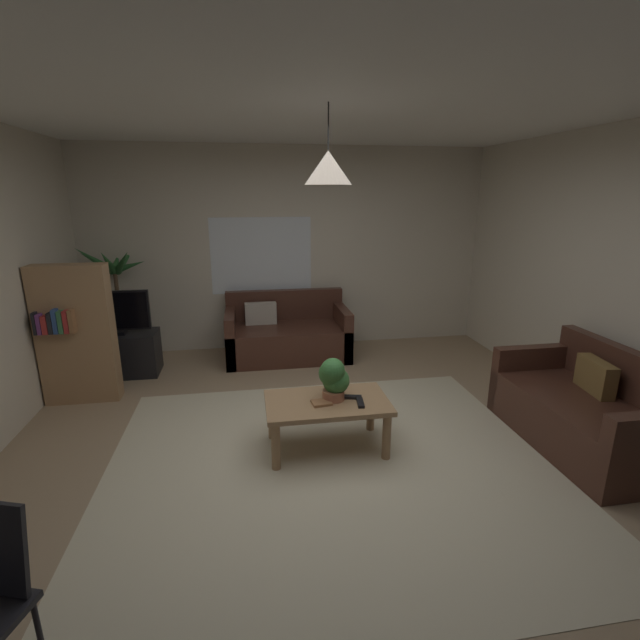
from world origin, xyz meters
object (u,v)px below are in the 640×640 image
(tv_stand, at_px, (118,354))
(couch_under_window, at_px, (287,336))
(couch_right_side, at_px, (586,414))
(tv, at_px, (112,312))
(remote_on_table_0, at_px, (360,403))
(pendant_lamp, at_px, (328,168))
(book_on_table_0, at_px, (322,403))
(potted_palm_corner, at_px, (119,305))
(remote_on_table_1, at_px, (352,397))
(potted_plant_on_table, at_px, (334,377))
(coffee_table, at_px, (327,409))
(bookshelf_corner, at_px, (76,334))

(tv_stand, bearing_deg, couch_under_window, 7.97)
(couch_right_side, bearing_deg, tv, -117.62)
(remote_on_table_0, height_order, pendant_lamp, pendant_lamp)
(book_on_table_0, bearing_deg, couch_under_window, 91.59)
(couch_right_side, xyz_separation_m, pendant_lamp, (-2.15, 0.29, 1.95))
(potted_palm_corner, bearing_deg, remote_on_table_1, -46.02)
(remote_on_table_0, bearing_deg, pendant_lamp, 164.46)
(remote_on_table_0, distance_m, potted_palm_corner, 3.57)
(remote_on_table_0, bearing_deg, couch_right_side, 2.13)
(remote_on_table_1, xyz_separation_m, potted_plant_on_table, (-0.15, 0.01, 0.18))
(book_on_table_0, relative_size, remote_on_table_1, 0.95)
(potted_plant_on_table, bearing_deg, couch_under_window, 94.52)
(book_on_table_0, height_order, remote_on_table_1, same)
(tv_stand, distance_m, potted_palm_corner, 0.70)
(tv, bearing_deg, potted_palm_corner, 97.81)
(potted_palm_corner, distance_m, pendant_lamp, 3.64)
(pendant_lamp, bearing_deg, potted_plant_on_table, 18.31)
(potted_palm_corner, bearing_deg, tv, -82.19)
(couch_under_window, distance_m, tv_stand, 2.01)
(potted_palm_corner, bearing_deg, tv_stand, -81.87)
(tv_stand, bearing_deg, coffee_table, -42.94)
(couch_under_window, xyz_separation_m, couch_right_side, (2.27, -2.53, 0.00))
(book_on_table_0, xyz_separation_m, potted_plant_on_table, (0.11, 0.07, 0.18))
(couch_under_window, height_order, couch_right_side, same)
(couch_right_side, height_order, book_on_table_0, couch_right_side)
(remote_on_table_1, height_order, tv_stand, tv_stand)
(couch_right_side, relative_size, pendant_lamp, 2.77)
(remote_on_table_0, distance_m, tv_stand, 3.15)
(tv, height_order, pendant_lamp, pendant_lamp)
(book_on_table_0, xyz_separation_m, pendant_lamp, (0.05, 0.05, 1.78))
(couch_under_window, distance_m, remote_on_table_0, 2.39)
(potted_plant_on_table, bearing_deg, couch_right_side, -8.29)
(couch_under_window, relative_size, remote_on_table_0, 9.66)
(pendant_lamp, bearing_deg, tv, 137.38)
(potted_plant_on_table, distance_m, potted_palm_corner, 3.34)
(remote_on_table_0, height_order, bookshelf_corner, bookshelf_corner)
(remote_on_table_0, bearing_deg, couch_under_window, 106.46)
(book_on_table_0, relative_size, pendant_lamp, 0.28)
(pendant_lamp, bearing_deg, potted_palm_corner, 131.31)
(couch_under_window, distance_m, remote_on_table_1, 2.27)
(bookshelf_corner, bearing_deg, book_on_table_0, -31.25)
(remote_on_table_1, bearing_deg, potted_plant_on_table, -81.97)
(coffee_table, distance_m, bookshelf_corner, 2.67)
(potted_plant_on_table, relative_size, tv, 0.45)
(book_on_table_0, xyz_separation_m, bookshelf_corner, (-2.24, 1.36, 0.27))
(coffee_table, relative_size, remote_on_table_1, 6.23)
(couch_under_window, bearing_deg, potted_palm_corner, 173.28)
(remote_on_table_1, bearing_deg, book_on_table_0, -64.32)
(couch_right_side, bearing_deg, bookshelf_corner, -109.71)
(couch_right_side, distance_m, potted_plant_on_table, 2.14)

